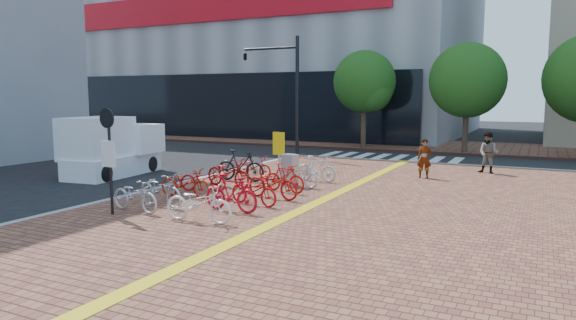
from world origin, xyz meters
The scene contains 29 objects.
ground centered at (0.00, 0.00, 0.00)m, with size 120.00×120.00×0.00m, color black.
sidewalk centered at (3.00, -5.00, 0.07)m, with size 14.00×34.00×0.15m, color brown.
tactile_strip centered at (2.00, -5.00, 0.16)m, with size 0.40×34.00×0.01m, color yellow.
kerb_west centered at (-4.00, -5.00, 0.08)m, with size 0.25×34.00×0.15m, color gray.
kerb_north centered at (3.00, 12.00, 0.08)m, with size 14.00×0.25×0.15m, color gray.
far_sidewalk centered at (0.00, 21.00, 0.07)m, with size 70.00×8.00×0.15m, color brown.
crosswalk centered at (0.50, 14.00, 0.01)m, with size 7.50×4.00×0.01m.
street_trees centered at (5.04, 17.45, 4.10)m, with size 16.20×4.60×6.35m.
bike_0 centered at (-2.03, -2.39, 0.62)m, with size 0.62×1.77×0.93m, color silver.
bike_1 centered at (-1.90, -1.50, 0.64)m, with size 0.65×1.86×0.98m, color #AAAAAF.
bike_2 centered at (-2.01, -0.19, 0.62)m, with size 0.62×1.77×0.93m, color red.
bike_3 centered at (-2.14, 0.92, 0.58)m, with size 0.57×1.64×0.86m, color red.
bike_4 centered at (-1.85, 2.01, 0.67)m, with size 0.69×1.97×1.03m, color #AE110C.
bike_5 centered at (-2.14, 3.30, 0.73)m, with size 0.55×1.94×1.16m, color black.
bike_6 centered at (-2.09, 4.23, 0.58)m, with size 0.57×1.65×0.86m, color red.
bike_7 centered at (0.25, -2.59, 0.65)m, with size 0.66×1.89×0.99m, color white.
bike_8 centered at (0.34, -1.22, 0.67)m, with size 0.49×1.74×1.04m, color red.
bike_9 centered at (0.46, -0.18, 0.59)m, with size 0.58×1.67×0.88m, color #B50C11.
bike_10 centered at (0.50, 0.91, 0.64)m, with size 0.65×1.85×0.97m, color #B80F0D.
bike_11 centered at (0.37, 1.99, 0.64)m, with size 0.46×1.61×0.97m, color red.
bike_12 centered at (0.30, 3.09, 0.59)m, with size 0.59×1.68×0.88m, color silver.
bike_13 centered at (0.45, 4.47, 0.63)m, with size 0.45×1.60×0.96m, color silver.
pedestrian_a centered at (3.87, 7.09, 0.91)m, with size 0.56×0.36×1.52m, color gray.
pedestrian_b centered at (5.99, 9.47, 1.00)m, with size 0.82×0.64×1.69m, color #4F5864.
utility_box centered at (-0.02, 3.15, 0.72)m, with size 0.52×0.38×1.14m, color #B9BABE.
yellow_sign centered at (-0.54, 3.31, 1.46)m, with size 0.51×0.17×1.89m.
notice_sign centered at (-2.36, -2.95, 1.95)m, with size 0.53×0.14×2.85m.
traffic_light_pole centered at (-4.94, 11.10, 4.44)m, with size 3.34×1.29×6.21m.
box_truck centered at (-8.17, 2.85, 1.16)m, with size 2.32×4.45×2.47m.
Camera 1 is at (7.91, -12.94, 3.32)m, focal length 32.00 mm.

